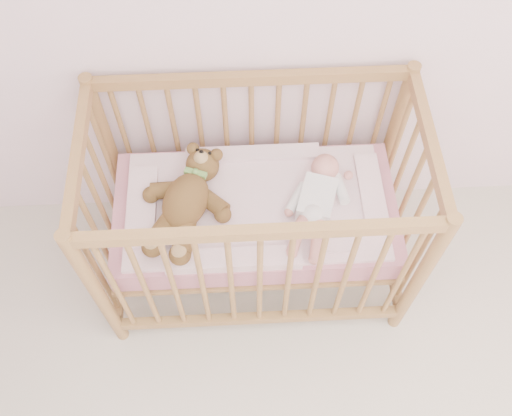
{
  "coord_description": "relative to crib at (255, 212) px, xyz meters",
  "views": [
    {
      "loc": [
        -0.32,
        0.34,
        2.64
      ],
      "look_at": [
        -0.26,
        1.55,
        0.62
      ],
      "focal_mm": 40.0,
      "sensor_mm": 36.0,
      "label": 1
    }
  ],
  "objects": [
    {
      "name": "blanket",
      "position": [
        0.0,
        0.0,
        0.06
      ],
      "size": [
        1.1,
        0.58,
        0.06
      ],
      "primitive_type": null,
      "color": "#F4A8B5",
      "rests_on": "mattress"
    },
    {
      "name": "crib",
      "position": [
        0.0,
        0.0,
        0.0
      ],
      "size": [
        1.36,
        0.76,
        1.0
      ],
      "primitive_type": null,
      "color": "#A37445",
      "rests_on": "floor"
    },
    {
      "name": "baby",
      "position": [
        0.26,
        -0.02,
        0.14
      ],
      "size": [
        0.41,
        0.59,
        0.13
      ],
      "primitive_type": null,
      "rotation": [
        0.0,
        0.0,
        -0.31
      ],
      "color": "white",
      "rests_on": "blanket"
    },
    {
      "name": "mattress",
      "position": [
        0.0,
        0.0,
        -0.01
      ],
      "size": [
        1.22,
        0.62,
        0.13
      ],
      "primitive_type": "cube",
      "color": "pink",
      "rests_on": "crib"
    },
    {
      "name": "teddy_bear",
      "position": [
        -0.29,
        -0.02,
        0.15
      ],
      "size": [
        0.58,
        0.68,
        0.16
      ],
      "primitive_type": null,
      "rotation": [
        0.0,
        0.0,
        -0.35
      ],
      "color": "brown",
      "rests_on": "blanket"
    }
  ]
}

